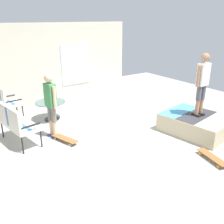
# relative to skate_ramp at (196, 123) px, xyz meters

# --- Properties ---
(ground_plane) EXTENTS (12.00, 12.00, 0.10)m
(ground_plane) POSITION_rel_skate_ramp_xyz_m (0.66, 1.80, -0.30)
(ground_plane) COLOR #A8A8A3
(house_facade) EXTENTS (0.23, 6.00, 2.80)m
(house_facade) POSITION_rel_skate_ramp_xyz_m (4.45, 2.28, 1.15)
(house_facade) COLOR beige
(house_facade) RESTS_ON ground_plane
(skate_ramp) EXTENTS (1.94, 2.21, 0.49)m
(skate_ramp) POSITION_rel_skate_ramp_xyz_m (0.00, 0.00, 0.00)
(skate_ramp) COLOR tan
(skate_ramp) RESTS_ON ground_plane
(patio_bench) EXTENTS (1.32, 0.74, 1.02)m
(patio_bench) POSITION_rel_skate_ramp_xyz_m (2.09, 4.23, 0.37)
(patio_bench) COLOR black
(patio_bench) RESTS_ON ground_plane
(patio_chair_near_house) EXTENTS (0.66, 0.60, 1.02)m
(patio_chair_near_house) POSITION_rel_skate_ramp_xyz_m (3.88, 3.99, 0.37)
(patio_chair_near_house) COLOR black
(patio_chair_near_house) RESTS_ON ground_plane
(patio_table) EXTENTS (0.90, 0.90, 0.57)m
(patio_table) POSITION_rel_skate_ramp_xyz_m (3.10, 2.92, 0.16)
(patio_table) COLOR black
(patio_table) RESTS_ON ground_plane
(person_watching) EXTENTS (0.47, 0.28, 1.69)m
(person_watching) POSITION_rel_skate_ramp_xyz_m (1.94, 3.33, 0.74)
(person_watching) COLOR navy
(person_watching) RESTS_ON ground_plane
(person_skater) EXTENTS (0.25, 0.48, 1.64)m
(person_skater) POSITION_rel_skate_ramp_xyz_m (-0.02, -0.01, 1.20)
(person_skater) COLOR black
(person_skater) RESTS_ON skate_ramp
(skateboard_by_bench) EXTENTS (0.82, 0.44, 0.10)m
(skateboard_by_bench) POSITION_rel_skate_ramp_xyz_m (1.50, 3.22, -0.16)
(skateboard_by_bench) COLOR brown
(skateboard_by_bench) RESTS_ON ground_plane
(skateboard_spare) EXTENTS (0.82, 0.38, 0.10)m
(skateboard_spare) POSITION_rel_skate_ramp_xyz_m (-1.17, 0.93, -0.16)
(skateboard_spare) COLOR brown
(skateboard_spare) RESTS_ON ground_plane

